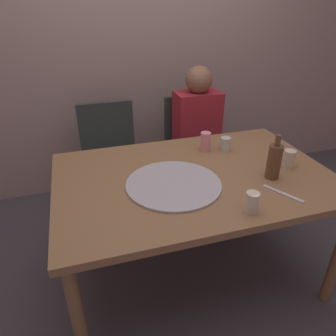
# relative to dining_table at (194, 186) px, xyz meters

# --- Properties ---
(ground_plane) EXTENTS (8.00, 8.00, 0.00)m
(ground_plane) POSITION_rel_dining_table_xyz_m (0.00, 0.00, -0.67)
(ground_plane) COLOR #424247
(back_wall) EXTENTS (6.00, 0.10, 2.60)m
(back_wall) POSITION_rel_dining_table_xyz_m (0.00, 1.35, 0.63)
(back_wall) COLOR gray
(back_wall) RESTS_ON ground_plane
(dining_table) EXTENTS (1.53, 1.00, 0.75)m
(dining_table) POSITION_rel_dining_table_xyz_m (0.00, 0.00, 0.00)
(dining_table) COLOR olive
(dining_table) RESTS_ON ground_plane
(pizza_tray) EXTENTS (0.50, 0.50, 0.01)m
(pizza_tray) POSITION_rel_dining_table_xyz_m (-0.15, -0.07, 0.08)
(pizza_tray) COLOR #ADADB2
(pizza_tray) RESTS_ON dining_table
(wine_bottle) EXTENTS (0.08, 0.08, 0.25)m
(wine_bottle) POSITION_rel_dining_table_xyz_m (0.39, -0.15, 0.17)
(wine_bottle) COLOR brown
(wine_bottle) RESTS_ON dining_table
(tumbler_near) EXTENTS (0.07, 0.07, 0.10)m
(tumbler_near) POSITION_rel_dining_table_xyz_m (0.55, -0.07, 0.12)
(tumbler_near) COLOR beige
(tumbler_near) RESTS_ON dining_table
(tumbler_far) EXTENTS (0.06, 0.06, 0.10)m
(tumbler_far) POSITION_rel_dining_table_xyz_m (0.12, -0.40, 0.12)
(tumbler_far) COLOR beige
(tumbler_far) RESTS_ON dining_table
(wine_glass) EXTENTS (0.07, 0.07, 0.09)m
(wine_glass) POSITION_rel_dining_table_xyz_m (0.30, 0.24, 0.12)
(wine_glass) COLOR #B7C6BC
(wine_glass) RESTS_ON dining_table
(soda_can) EXTENTS (0.07, 0.07, 0.12)m
(soda_can) POSITION_rel_dining_table_xyz_m (0.18, 0.28, 0.13)
(soda_can) COLOR pink
(soda_can) RESTS_ON dining_table
(table_knife) EXTENTS (0.12, 0.20, 0.01)m
(table_knife) POSITION_rel_dining_table_xyz_m (0.35, -0.32, 0.08)
(table_knife) COLOR #B7B7BC
(table_knife) RESTS_ON dining_table
(chair_left) EXTENTS (0.44, 0.44, 0.90)m
(chair_left) POSITION_rel_dining_table_xyz_m (-0.37, 0.90, -0.16)
(chair_left) COLOR #2D3833
(chair_left) RESTS_ON ground_plane
(chair_right) EXTENTS (0.44, 0.44, 0.90)m
(chair_right) POSITION_rel_dining_table_xyz_m (0.35, 0.90, -0.16)
(chair_right) COLOR #2D3833
(chair_right) RESTS_ON ground_plane
(guest_in_sweater) EXTENTS (0.36, 0.56, 1.17)m
(guest_in_sweater) POSITION_rel_dining_table_xyz_m (0.35, 0.75, -0.03)
(guest_in_sweater) COLOR maroon
(guest_in_sweater) RESTS_ON ground_plane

